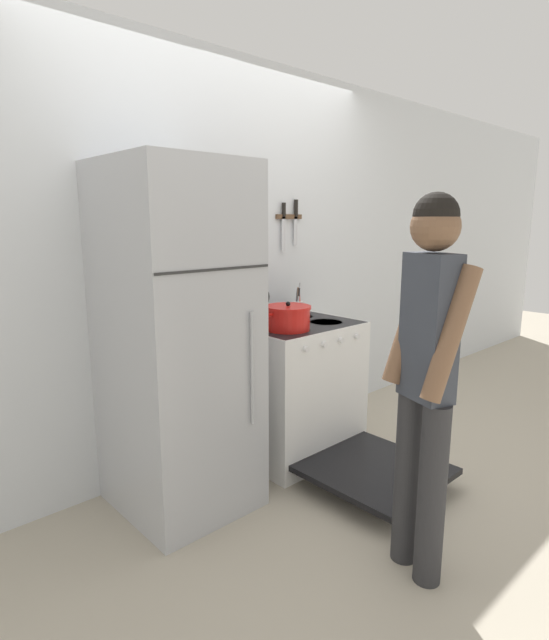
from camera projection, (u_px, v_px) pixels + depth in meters
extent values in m
plane|color=#B2A893|center=(227.00, 447.00, 3.44)|extent=(14.00, 14.00, 0.00)
cube|color=silver|center=(221.00, 262.00, 3.21)|extent=(10.00, 0.06, 2.55)
cube|color=#B7BABF|center=(177.00, 341.00, 2.62)|extent=(0.65, 0.71, 1.83)
cube|color=#2D2D2D|center=(216.00, 270.00, 2.28)|extent=(0.64, 0.01, 0.01)
cylinder|color=#B2B5BA|center=(253.00, 369.00, 2.50)|extent=(0.02, 0.02, 0.58)
cube|color=white|center=(292.00, 388.00, 3.32)|extent=(0.77, 0.66, 0.89)
cube|color=black|center=(293.00, 324.00, 3.23)|extent=(0.76, 0.65, 0.02)
cube|color=black|center=(327.00, 401.00, 3.10)|extent=(0.67, 0.05, 0.67)
cylinder|color=black|center=(288.00, 330.00, 3.02)|extent=(0.21, 0.21, 0.01)
cylinder|color=black|center=(326.00, 322.00, 3.25)|extent=(0.21, 0.21, 0.01)
cylinder|color=black|center=(259.00, 324.00, 3.21)|extent=(0.21, 0.21, 0.01)
cylinder|color=black|center=(297.00, 317.00, 3.44)|extent=(0.21, 0.21, 0.01)
cylinder|color=silver|center=(306.00, 349.00, 2.84)|extent=(0.04, 0.02, 0.04)
cylinder|color=silver|center=(324.00, 344.00, 2.94)|extent=(0.04, 0.02, 0.04)
cylinder|color=silver|center=(341.00, 340.00, 3.05)|extent=(0.04, 0.02, 0.04)
cylinder|color=silver|center=(357.00, 336.00, 3.15)|extent=(0.04, 0.02, 0.04)
cube|color=black|center=(375.00, 470.00, 2.89)|extent=(0.71, 0.71, 0.04)
cube|color=#99999E|center=(301.00, 397.00, 3.26)|extent=(0.63, 0.36, 0.01)
cylinder|color=red|center=(288.00, 319.00, 3.00)|extent=(0.26, 0.26, 0.13)
cylinder|color=red|center=(288.00, 307.00, 2.99)|extent=(0.28, 0.28, 0.02)
sphere|color=black|center=(288.00, 304.00, 2.99)|extent=(0.03, 0.03, 0.03)
cylinder|color=red|center=(270.00, 315.00, 2.90)|extent=(0.03, 0.02, 0.02)
cylinder|color=red|center=(305.00, 309.00, 3.09)|extent=(0.03, 0.02, 0.02)
cylinder|color=silver|center=(261.00, 315.00, 3.21)|extent=(0.20, 0.20, 0.10)
cone|color=silver|center=(260.00, 305.00, 3.19)|extent=(0.19, 0.19, 0.03)
sphere|color=black|center=(260.00, 302.00, 3.19)|extent=(0.02, 0.02, 0.02)
cone|color=silver|center=(271.00, 312.00, 3.27)|extent=(0.11, 0.03, 0.09)
torus|color=black|center=(260.00, 298.00, 3.18)|extent=(0.15, 0.01, 0.15)
cylinder|color=silver|center=(299.00, 309.00, 3.45)|extent=(0.07, 0.07, 0.10)
cylinder|color=#9E7547|center=(299.00, 300.00, 3.44)|extent=(0.02, 0.03, 0.18)
cylinder|color=#232326|center=(299.00, 300.00, 3.44)|extent=(0.02, 0.03, 0.18)
cylinder|color=#B2B5BA|center=(299.00, 298.00, 3.43)|extent=(0.03, 0.02, 0.21)
cylinder|color=#4C4C51|center=(297.00, 301.00, 3.44)|extent=(0.03, 0.01, 0.17)
cylinder|color=#C63D33|center=(300.00, 301.00, 3.44)|extent=(0.02, 0.03, 0.17)
cylinder|color=#2D2D30|center=(432.00, 495.00, 2.09)|extent=(0.12, 0.12, 0.81)
cylinder|color=#2D2D30|center=(408.00, 478.00, 2.24)|extent=(0.12, 0.12, 0.81)
cube|color=#383D47|center=(429.00, 328.00, 2.03)|extent=(0.20, 0.26, 0.60)
cylinder|color=brown|center=(451.00, 334.00, 1.91)|extent=(0.26, 0.16, 0.54)
cylinder|color=brown|center=(409.00, 322.00, 2.14)|extent=(0.26, 0.16, 0.54)
sphere|color=brown|center=(435.00, 227.00, 1.95)|extent=(0.19, 0.19, 0.19)
sphere|color=black|center=(436.00, 215.00, 1.94)|extent=(0.18, 0.18, 0.18)
cube|color=brown|center=(289.00, 217.00, 3.51)|extent=(0.24, 0.02, 0.03)
cube|color=silver|center=(283.00, 234.00, 3.48)|extent=(0.03, 0.00, 0.24)
cube|color=black|center=(284.00, 210.00, 3.45)|extent=(0.02, 0.02, 0.10)
cube|color=silver|center=(296.00, 231.00, 3.56)|extent=(0.03, 0.00, 0.20)
cube|color=black|center=(296.00, 208.00, 3.53)|extent=(0.02, 0.02, 0.12)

